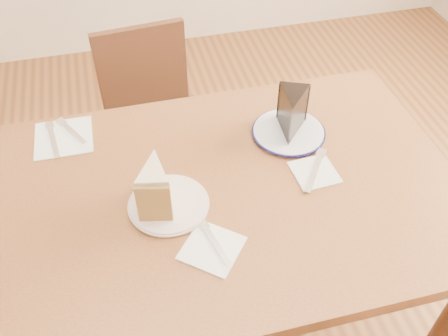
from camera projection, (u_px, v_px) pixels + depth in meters
The scene contains 14 objects.
ground at pixel (226, 329), 1.80m from camera, with size 4.00×4.00×0.00m, color #4E2B14.
table at pixel (227, 213), 1.34m from camera, with size 1.20×0.80×0.75m.
chair_far at pixel (155, 127), 1.90m from camera, with size 0.43×0.43×0.80m.
plate_cream at pixel (169, 204), 1.22m from camera, with size 0.19×0.19×0.01m, color silver.
plate_navy at pixel (288, 132), 1.41m from camera, with size 0.20×0.20×0.01m, color white.
carrot_cake at pixel (156, 185), 1.18m from camera, with size 0.08×0.11×0.11m, color #F9EACE, non-canonical shape.
chocolate_cake at pixel (291, 116), 1.36m from camera, with size 0.08×0.12×0.11m, color black, non-canonical shape.
napkin_cream at pixel (212, 248), 1.13m from camera, with size 0.12×0.12×0.00m, color white.
napkin_navy at pixel (315, 172), 1.30m from camera, with size 0.11×0.11×0.00m, color white.
napkin_spare at pixel (64, 138), 1.40m from camera, with size 0.16×0.16×0.00m, color white.
fork_cream at pixel (214, 242), 1.14m from camera, with size 0.01×0.14×0.00m, color silver.
knife_navy at pixel (315, 170), 1.30m from camera, with size 0.02×0.17×0.00m, color silver.
fork_spare at pixel (72, 131), 1.41m from camera, with size 0.01×0.14×0.00m, color silver.
knife_spare at pixel (53, 140), 1.39m from camera, with size 0.01×0.16×0.00m, color silver.
Camera 1 is at (-0.22, -0.83, 1.68)m, focal length 40.00 mm.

